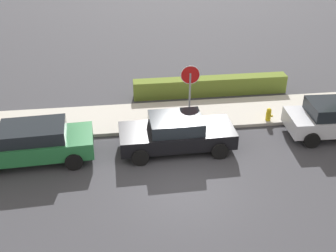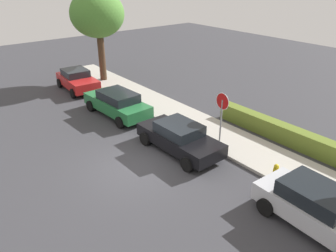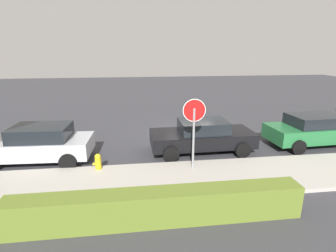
{
  "view_description": "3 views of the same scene",
  "coord_description": "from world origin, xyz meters",
  "px_view_note": "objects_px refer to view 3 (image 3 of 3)",
  "views": [
    {
      "loc": [
        -1.96,
        -11.28,
        8.97
      ],
      "look_at": [
        -0.31,
        1.72,
        1.38
      ],
      "focal_mm": 45.0,
      "sensor_mm": 36.0,
      "label": 1
    },
    {
      "loc": [
        10.17,
        -6.42,
        7.68
      ],
      "look_at": [
        0.04,
        1.68,
        1.45
      ],
      "focal_mm": 35.0,
      "sensor_mm": 36.0,
      "label": 2
    },
    {
      "loc": [
        2.91,
        12.65,
        4.27
      ],
      "look_at": [
        1.39,
        0.94,
        0.8
      ],
      "focal_mm": 28.0,
      "sensor_mm": 36.0,
      "label": 3
    }
  ],
  "objects_px": {
    "stop_sign": "(194,123)",
    "fire_hydrant": "(98,163)",
    "parked_car_black": "(202,136)",
    "parked_car_silver": "(37,144)",
    "parked_car_green": "(317,130)"
  },
  "relations": [
    {
      "from": "stop_sign",
      "to": "fire_hydrant",
      "type": "xyz_separation_m",
      "value": [
        3.38,
        -0.35,
        -1.48
      ]
    },
    {
      "from": "parked_car_black",
      "to": "parked_car_green",
      "type": "xyz_separation_m",
      "value": [
        -5.4,
        -0.08,
        0.04
      ]
    },
    {
      "from": "parked_car_black",
      "to": "fire_hydrant",
      "type": "xyz_separation_m",
      "value": [
        4.19,
        1.51,
        -0.35
      ]
    },
    {
      "from": "stop_sign",
      "to": "parked_car_silver",
      "type": "height_order",
      "value": "stop_sign"
    },
    {
      "from": "stop_sign",
      "to": "fire_hydrant",
      "type": "relative_size",
      "value": 3.73
    },
    {
      "from": "parked_car_silver",
      "to": "fire_hydrant",
      "type": "height_order",
      "value": "parked_car_silver"
    },
    {
      "from": "parked_car_green",
      "to": "fire_hydrant",
      "type": "bearing_deg",
      "value": 9.41
    },
    {
      "from": "parked_car_black",
      "to": "fire_hydrant",
      "type": "distance_m",
      "value": 4.47
    },
    {
      "from": "parked_car_black",
      "to": "parked_car_green",
      "type": "bearing_deg",
      "value": -179.11
    },
    {
      "from": "parked_car_black",
      "to": "stop_sign",
      "type": "bearing_deg",
      "value": 66.28
    },
    {
      "from": "parked_car_black",
      "to": "fire_hydrant",
      "type": "bearing_deg",
      "value": 19.76
    },
    {
      "from": "stop_sign",
      "to": "fire_hydrant",
      "type": "distance_m",
      "value": 3.7
    },
    {
      "from": "stop_sign",
      "to": "parked_car_black",
      "type": "bearing_deg",
      "value": -113.72
    },
    {
      "from": "stop_sign",
      "to": "parked_car_green",
      "type": "xyz_separation_m",
      "value": [
        -6.21,
        -1.94,
        -1.09
      ]
    },
    {
      "from": "parked_car_green",
      "to": "parked_car_black",
      "type": "bearing_deg",
      "value": 0.89
    }
  ]
}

